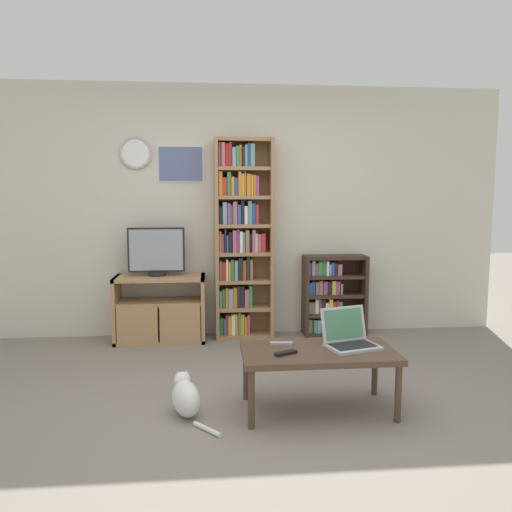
{
  "coord_description": "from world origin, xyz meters",
  "views": [
    {
      "loc": [
        -0.27,
        -3.14,
        1.46
      ],
      "look_at": [
        0.12,
        1.15,
        0.94
      ],
      "focal_mm": 35.0,
      "sensor_mm": 36.0,
      "label": 1
    }
  ],
  "objects_px": {
    "television": "(156,252)",
    "laptop": "(349,337)",
    "tv_stand": "(160,309)",
    "bookshelf_short": "(330,296)",
    "remote_near_laptop": "(282,344)",
    "remote_far_from_laptop": "(286,353)",
    "cat": "(186,397)",
    "bookshelf_tall": "(241,238)",
    "coffee_table": "(318,356)"
  },
  "relations": [
    {
      "from": "bookshelf_tall",
      "to": "coffee_table",
      "type": "distance_m",
      "value": 2.03
    },
    {
      "from": "bookshelf_short",
      "to": "cat",
      "type": "height_order",
      "value": "bookshelf_short"
    },
    {
      "from": "laptop",
      "to": "remote_near_laptop",
      "type": "distance_m",
      "value": 0.47
    },
    {
      "from": "television",
      "to": "coffee_table",
      "type": "bearing_deg",
      "value": -55.17
    },
    {
      "from": "laptop",
      "to": "bookshelf_tall",
      "type": "bearing_deg",
      "value": 93.2
    },
    {
      "from": "remote_near_laptop",
      "to": "cat",
      "type": "relative_size",
      "value": 0.32
    },
    {
      "from": "tv_stand",
      "to": "cat",
      "type": "bearing_deg",
      "value": -79.23
    },
    {
      "from": "remote_far_from_laptop",
      "to": "cat",
      "type": "distance_m",
      "value": 0.74
    },
    {
      "from": "laptop",
      "to": "cat",
      "type": "distance_m",
      "value": 1.19
    },
    {
      "from": "bookshelf_tall",
      "to": "coffee_table",
      "type": "xyz_separation_m",
      "value": [
        0.41,
        -1.87,
        -0.65
      ]
    },
    {
      "from": "tv_stand",
      "to": "coffee_table",
      "type": "xyz_separation_m",
      "value": [
        1.23,
        -1.77,
        0.05
      ]
    },
    {
      "from": "laptop",
      "to": "coffee_table",
      "type": "bearing_deg",
      "value": -179.24
    },
    {
      "from": "remote_far_from_laptop",
      "to": "tv_stand",
      "type": "bearing_deg",
      "value": -178.27
    },
    {
      "from": "bookshelf_short",
      "to": "remote_far_from_laptop",
      "type": "height_order",
      "value": "bookshelf_short"
    },
    {
      "from": "tv_stand",
      "to": "cat",
      "type": "relative_size",
      "value": 1.74
    },
    {
      "from": "tv_stand",
      "to": "bookshelf_short",
      "type": "xyz_separation_m",
      "value": [
        1.77,
        0.11,
        0.08
      ]
    },
    {
      "from": "laptop",
      "to": "remote_near_laptop",
      "type": "height_order",
      "value": "laptop"
    },
    {
      "from": "tv_stand",
      "to": "bookshelf_tall",
      "type": "distance_m",
      "value": 1.09
    },
    {
      "from": "bookshelf_tall",
      "to": "remote_far_from_laptop",
      "type": "xyz_separation_m",
      "value": [
        0.17,
        -1.95,
        -0.6
      ]
    },
    {
      "from": "remote_near_laptop",
      "to": "remote_far_from_laptop",
      "type": "bearing_deg",
      "value": -175.18
    },
    {
      "from": "laptop",
      "to": "remote_far_from_laptop",
      "type": "distance_m",
      "value": 0.49
    },
    {
      "from": "tv_stand",
      "to": "television",
      "type": "bearing_deg",
      "value": 121.76
    },
    {
      "from": "remote_near_laptop",
      "to": "television",
      "type": "bearing_deg",
      "value": 36.79
    },
    {
      "from": "television",
      "to": "remote_near_laptop",
      "type": "xyz_separation_m",
      "value": [
        1.03,
        -1.68,
        -0.47
      ]
    },
    {
      "from": "television",
      "to": "bookshelf_tall",
      "type": "bearing_deg",
      "value": 3.94
    },
    {
      "from": "bookshelf_short",
      "to": "remote_far_from_laptop",
      "type": "distance_m",
      "value": 2.1
    },
    {
      "from": "tv_stand",
      "to": "coffee_table",
      "type": "distance_m",
      "value": 2.16
    },
    {
      "from": "tv_stand",
      "to": "bookshelf_tall",
      "type": "height_order",
      "value": "bookshelf_tall"
    },
    {
      "from": "bookshelf_tall",
      "to": "bookshelf_short",
      "type": "distance_m",
      "value": 1.13
    },
    {
      "from": "bookshelf_short",
      "to": "coffee_table",
      "type": "relative_size",
      "value": 0.81
    },
    {
      "from": "television",
      "to": "bookshelf_tall",
      "type": "height_order",
      "value": "bookshelf_tall"
    },
    {
      "from": "tv_stand",
      "to": "television",
      "type": "relative_size",
      "value": 1.6
    },
    {
      "from": "remote_far_from_laptop",
      "to": "cat",
      "type": "height_order",
      "value": "remote_far_from_laptop"
    },
    {
      "from": "television",
      "to": "laptop",
      "type": "height_order",
      "value": "television"
    },
    {
      "from": "bookshelf_short",
      "to": "laptop",
      "type": "distance_m",
      "value": 1.84
    },
    {
      "from": "bookshelf_short",
      "to": "laptop",
      "type": "relative_size",
      "value": 2.06
    },
    {
      "from": "coffee_table",
      "to": "remote_far_from_laptop",
      "type": "bearing_deg",
      "value": -162.51
    },
    {
      "from": "laptop",
      "to": "tv_stand",
      "type": "bearing_deg",
      "value": 114.45
    },
    {
      "from": "remote_far_from_laptop",
      "to": "remote_near_laptop",
      "type": "bearing_deg",
      "value": 152.86
    },
    {
      "from": "tv_stand",
      "to": "laptop",
      "type": "xyz_separation_m",
      "value": [
        1.46,
        -1.7,
        0.16
      ]
    },
    {
      "from": "bookshelf_short",
      "to": "laptop",
      "type": "height_order",
      "value": "bookshelf_short"
    },
    {
      "from": "laptop",
      "to": "remote_near_laptop",
      "type": "xyz_separation_m",
      "value": [
        -0.46,
        0.07,
        -0.05
      ]
    },
    {
      "from": "bookshelf_tall",
      "to": "remote_far_from_laptop",
      "type": "distance_m",
      "value": 2.05
    },
    {
      "from": "coffee_table",
      "to": "remote_near_laptop",
      "type": "xyz_separation_m",
      "value": [
        -0.23,
        0.14,
        0.05
      ]
    },
    {
      "from": "coffee_table",
      "to": "cat",
      "type": "relative_size",
      "value": 2.01
    },
    {
      "from": "tv_stand",
      "to": "remote_near_laptop",
      "type": "height_order",
      "value": "tv_stand"
    },
    {
      "from": "bookshelf_tall",
      "to": "remote_far_from_laptop",
      "type": "bearing_deg",
      "value": -84.88
    },
    {
      "from": "tv_stand",
      "to": "remote_near_laptop",
      "type": "distance_m",
      "value": 1.92
    },
    {
      "from": "tv_stand",
      "to": "cat",
      "type": "xyz_separation_m",
      "value": [
        0.34,
        -1.76,
        -0.21
      ]
    },
    {
      "from": "bookshelf_tall",
      "to": "coffee_table",
      "type": "relative_size",
      "value": 1.97
    }
  ]
}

